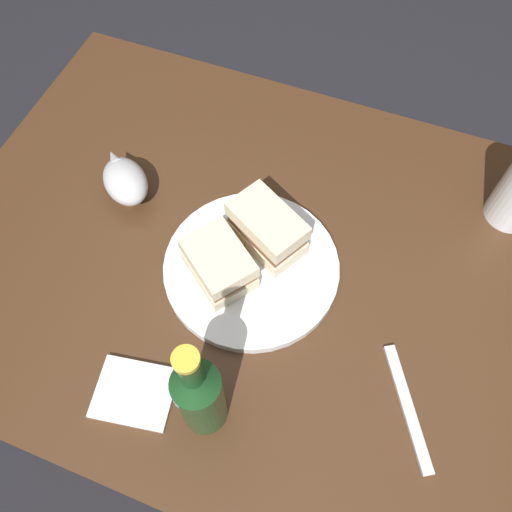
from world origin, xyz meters
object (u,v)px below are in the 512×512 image
at_px(napkin, 135,393).
at_px(fork, 408,407).
at_px(sandwich_half_left, 266,228).
at_px(sandwich_half_right, 219,264).
at_px(gravy_boat, 125,181).
at_px(plate, 251,268).
at_px(cider_bottle, 200,395).

relative_size(napkin, fork, 0.61).
relative_size(sandwich_half_left, sandwich_half_right, 1.06).
bearing_deg(sandwich_half_right, sandwich_half_left, 61.49).
height_order(gravy_boat, napkin, gravy_boat).
height_order(sandwich_half_left, gravy_boat, sandwich_half_left).
xyz_separation_m(plate, cider_bottle, (0.02, -0.23, 0.09)).
distance_m(plate, sandwich_half_left, 0.07).
relative_size(cider_bottle, napkin, 2.22).
height_order(sandwich_half_left, fork, sandwich_half_left).
bearing_deg(fork, plate, -144.66).
distance_m(plate, cider_bottle, 0.25).
bearing_deg(fork, gravy_boat, -140.13).
bearing_deg(gravy_boat, sandwich_half_right, -23.78).
height_order(sandwich_half_left, cider_bottle, cider_bottle).
bearing_deg(cider_bottle, gravy_boat, 132.90).
bearing_deg(fork, cider_bottle, -98.72).
relative_size(plate, fork, 1.54).
xyz_separation_m(sandwich_half_right, gravy_boat, (-0.21, 0.09, -0.01)).
xyz_separation_m(napkin, fork, (0.37, 0.12, -0.00)).
distance_m(sandwich_half_left, cider_bottle, 0.28).
height_order(plate, sandwich_half_right, sandwich_half_right).
bearing_deg(plate, sandwich_half_left, 84.80).
relative_size(sandwich_half_left, cider_bottle, 0.57).
xyz_separation_m(cider_bottle, napkin, (-0.10, -0.01, -0.09)).
bearing_deg(napkin, fork, 18.03).
xyz_separation_m(gravy_boat, fork, (0.53, -0.19, -0.04)).
relative_size(sandwich_half_right, napkin, 1.19).
bearing_deg(gravy_boat, napkin, -61.26).
bearing_deg(gravy_boat, plate, -13.79).
bearing_deg(cider_bottle, plate, 95.33).
bearing_deg(sandwich_half_right, plate, 38.19).
distance_m(cider_bottle, fork, 0.30).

